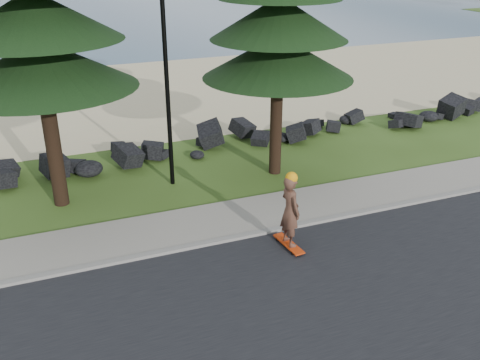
# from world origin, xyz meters

# --- Properties ---
(ground) EXTENTS (160.00, 160.00, 0.00)m
(ground) POSITION_xyz_m (0.00, 0.00, 0.00)
(ground) COLOR #365019
(ground) RESTS_ON ground
(road) EXTENTS (160.00, 7.00, 0.02)m
(road) POSITION_xyz_m (0.00, -4.50, 0.01)
(road) COLOR black
(road) RESTS_ON ground
(kerb) EXTENTS (160.00, 0.20, 0.10)m
(kerb) POSITION_xyz_m (0.00, -0.90, 0.05)
(kerb) COLOR gray
(kerb) RESTS_ON ground
(sidewalk) EXTENTS (160.00, 2.00, 0.08)m
(sidewalk) POSITION_xyz_m (0.00, 0.20, 0.04)
(sidewalk) COLOR gray
(sidewalk) RESTS_ON ground
(beach_sand) EXTENTS (160.00, 15.00, 0.01)m
(beach_sand) POSITION_xyz_m (0.00, 14.50, 0.01)
(beach_sand) COLOR beige
(beach_sand) RESTS_ON ground
(ocean) EXTENTS (160.00, 58.00, 0.01)m
(ocean) POSITION_xyz_m (0.00, 51.00, 0.00)
(ocean) COLOR #3C5B73
(ocean) RESTS_ON ground
(seawall_boulders) EXTENTS (60.00, 2.40, 1.10)m
(seawall_boulders) POSITION_xyz_m (0.00, 5.60, 0.00)
(seawall_boulders) COLOR black
(seawall_boulders) RESTS_ON ground
(lamp_post) EXTENTS (0.25, 0.14, 8.14)m
(lamp_post) POSITION_xyz_m (0.00, 3.20, 4.13)
(lamp_post) COLOR black
(lamp_post) RESTS_ON ground
(skateboarder) EXTENTS (0.52, 1.16, 2.12)m
(skateboarder) POSITION_xyz_m (1.79, -1.78, 1.07)
(skateboarder) COLOR red
(skateboarder) RESTS_ON ground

